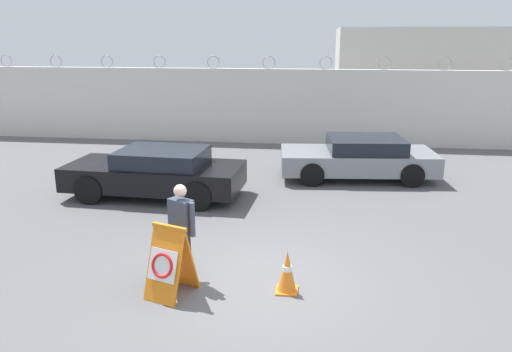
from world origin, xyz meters
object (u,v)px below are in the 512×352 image
(barricade_sign, at_px, (169,261))
(security_guard, at_px, (182,228))
(traffic_cone_mid, at_px, (287,272))
(parked_car_rear_sedan, at_px, (359,157))
(parked_car_front_coupe, at_px, (156,172))
(traffic_cone_near, at_px, (178,236))

(barricade_sign, xyz_separation_m, security_guard, (0.04, 0.60, 0.32))
(traffic_cone_mid, relative_size, parked_car_rear_sedan, 0.15)
(security_guard, relative_size, parked_car_front_coupe, 0.37)
(parked_car_rear_sedan, bearing_deg, parked_car_front_coupe, 19.76)
(barricade_sign, distance_m, security_guard, 0.68)
(traffic_cone_mid, xyz_separation_m, parked_car_front_coupe, (-3.60, 4.46, 0.29))
(traffic_cone_near, distance_m, traffic_cone_mid, 2.43)
(barricade_sign, xyz_separation_m, traffic_cone_near, (-0.31, 1.55, -0.24))
(parked_car_front_coupe, height_order, parked_car_rear_sedan, parked_car_front_coupe)
(security_guard, relative_size, traffic_cone_near, 2.44)
(security_guard, bearing_deg, parked_car_front_coupe, -36.04)
(security_guard, distance_m, traffic_cone_near, 1.16)
(security_guard, height_order, parked_car_front_coupe, security_guard)
(traffic_cone_near, relative_size, traffic_cone_mid, 0.97)
(traffic_cone_near, xyz_separation_m, parked_car_front_coupe, (-1.49, 3.25, 0.30))
(traffic_cone_mid, xyz_separation_m, parked_car_rear_sedan, (1.55, 6.89, 0.26))
(security_guard, xyz_separation_m, parked_car_rear_sedan, (3.30, 6.63, -0.29))
(parked_car_rear_sedan, bearing_deg, traffic_cone_near, 51.68)
(traffic_cone_mid, height_order, parked_car_rear_sedan, parked_car_rear_sedan)
(parked_car_front_coupe, xyz_separation_m, parked_car_rear_sedan, (5.15, 2.43, -0.03))
(barricade_sign, bearing_deg, security_guard, 105.17)
(barricade_sign, distance_m, parked_car_front_coupe, 5.12)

